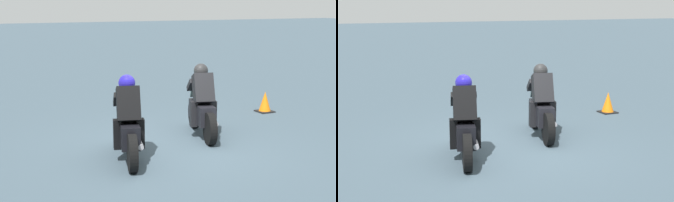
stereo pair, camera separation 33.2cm
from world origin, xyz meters
TOP-DOWN VIEW (x-y plane):
  - ground_plane at (0.00, 0.00)m, footprint 120.00×120.00m
  - rider_lane_a at (0.55, -0.97)m, footprint 2.00×0.70m
  - rider_lane_b at (-0.27, 0.99)m, footprint 2.00×0.70m
  - traffic_cone at (1.85, -3.56)m, footprint 0.40×0.40m

SIDE VIEW (x-z plane):
  - ground_plane at x=0.00m, z-range 0.00..0.00m
  - traffic_cone at x=1.85m, z-range -0.02..0.50m
  - rider_lane_a at x=0.55m, z-range -0.13..1.38m
  - rider_lane_b at x=-0.27m, z-range -0.13..1.38m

